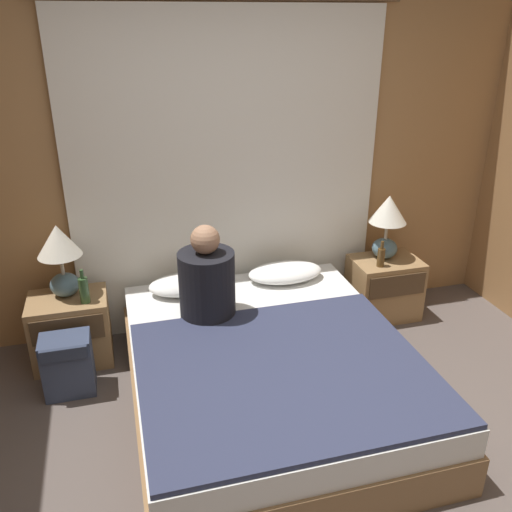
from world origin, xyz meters
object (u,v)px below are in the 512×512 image
(beer_bottle_on_right_stand, at_px, (381,257))
(backpack_on_floor, at_px, (67,362))
(lamp_right, at_px, (387,219))
(nightstand_right, at_px, (384,288))
(beer_bottle_on_left_stand, at_px, (84,290))
(person_left_in_bed, at_px, (207,281))
(bed, at_px, (269,373))
(pillow_right, at_px, (285,272))
(lamp_left, at_px, (60,252))
(nightstand_left, at_px, (71,329))
(pillow_left, at_px, (188,284))

(beer_bottle_on_right_stand, xyz_separation_m, backpack_on_floor, (-2.28, -0.28, -0.34))
(lamp_right, bearing_deg, nightstand_right, -90.00)
(beer_bottle_on_right_stand, bearing_deg, beer_bottle_on_left_stand, -180.00)
(beer_bottle_on_left_stand, bearing_deg, beer_bottle_on_right_stand, 0.00)
(person_left_in_bed, distance_m, backpack_on_floor, 1.01)
(beer_bottle_on_left_stand, bearing_deg, bed, -33.56)
(pillow_right, xyz_separation_m, beer_bottle_on_right_stand, (0.72, -0.10, 0.09))
(pillow_right, bearing_deg, lamp_left, 178.49)
(person_left_in_bed, distance_m, beer_bottle_on_left_stand, 0.82)
(person_left_in_bed, bearing_deg, beer_bottle_on_right_stand, 11.19)
(person_left_in_bed, bearing_deg, backpack_on_floor, -179.33)
(nightstand_left, xyz_separation_m, backpack_on_floor, (-0.01, -0.37, -0.02))
(lamp_left, bearing_deg, beer_bottle_on_right_stand, -3.56)
(lamp_left, bearing_deg, pillow_right, -1.51)
(person_left_in_bed, height_order, beer_bottle_on_right_stand, person_left_in_bed)
(bed, distance_m, nightstand_left, 1.42)
(person_left_in_bed, height_order, backpack_on_floor, person_left_in_bed)
(backpack_on_floor, bearing_deg, bed, -19.33)
(pillow_left, xyz_separation_m, beer_bottle_on_left_stand, (-0.70, -0.10, 0.10))
(pillow_left, bearing_deg, lamp_left, 177.16)
(pillow_right, distance_m, person_left_in_bed, 0.77)
(pillow_left, relative_size, backpack_on_floor, 1.40)
(bed, bearing_deg, pillow_left, 114.26)
(beer_bottle_on_left_stand, bearing_deg, lamp_right, 3.60)
(person_left_in_bed, bearing_deg, lamp_left, 155.26)
(beer_bottle_on_right_stand, bearing_deg, backpack_on_floor, -172.95)
(beer_bottle_on_right_stand, bearing_deg, lamp_left, 176.44)
(lamp_left, relative_size, lamp_right, 1.00)
(pillow_right, distance_m, backpack_on_floor, 1.62)
(nightstand_left, relative_size, beer_bottle_on_left_stand, 2.20)
(bed, distance_m, nightstand_right, 1.42)
(backpack_on_floor, bearing_deg, lamp_left, 88.41)
(nightstand_left, xyz_separation_m, nightstand_right, (2.37, 0.00, 0.00))
(nightstand_right, relative_size, lamp_left, 1.03)
(bed, xyz_separation_m, beer_bottle_on_left_stand, (-1.06, 0.70, 0.37))
(pillow_right, bearing_deg, nightstand_right, -0.97)
(nightstand_left, relative_size, person_left_in_bed, 0.82)
(bed, xyz_separation_m, lamp_left, (-1.19, 0.84, 0.59))
(nightstand_left, distance_m, nightstand_right, 2.37)
(person_left_in_bed, bearing_deg, lamp_right, 15.62)
(nightstand_right, bearing_deg, lamp_right, 90.00)
(pillow_right, bearing_deg, pillow_left, 180.00)
(person_left_in_bed, distance_m, beer_bottle_on_right_stand, 1.40)
(pillow_left, bearing_deg, person_left_in_bed, -79.08)
(nightstand_right, height_order, beer_bottle_on_right_stand, beer_bottle_on_right_stand)
(pillow_left, height_order, beer_bottle_on_left_stand, beer_bottle_on_left_stand)
(pillow_right, height_order, backpack_on_floor, pillow_right)
(lamp_right, xyz_separation_m, beer_bottle_on_right_stand, (-0.10, -0.14, -0.24))
(backpack_on_floor, bearing_deg, person_left_in_bed, 0.67)
(lamp_right, height_order, person_left_in_bed, person_left_in_bed)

